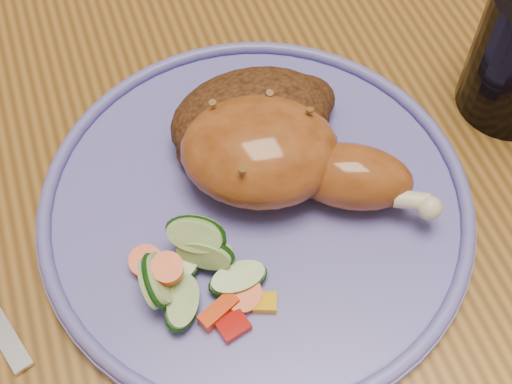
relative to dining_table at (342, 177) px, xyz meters
The scene contains 6 objects.
dining_table is the anchor object (origin of this frame).
plate 0.15m from the dining_table, 150.75° to the right, with size 0.31×0.31×0.01m, color #5B57B0.
plate_rim 0.15m from the dining_table, 150.75° to the right, with size 0.31×0.31×0.01m, color #5B57B0.
chicken_leg 0.15m from the dining_table, 150.72° to the right, with size 0.17×0.15×0.06m.
rice_pilaf 0.14m from the dining_table, behind, with size 0.13×0.09×0.05m.
vegetable_pile 0.22m from the dining_table, 147.97° to the right, with size 0.09×0.09×0.05m.
Camera 1 is at (-0.19, -0.31, 1.19)m, focal length 50.00 mm.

